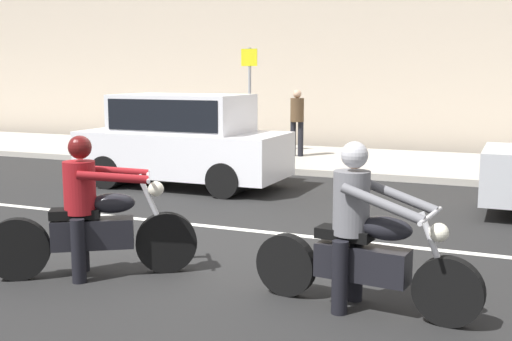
{
  "coord_description": "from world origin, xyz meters",
  "views": [
    {
      "loc": [
        3.9,
        -7.03,
        2.18
      ],
      "look_at": [
        1.06,
        -0.32,
        1.07
      ],
      "focal_mm": 44.23,
      "sensor_mm": 36.0,
      "label": 1
    }
  ],
  "objects": [
    {
      "name": "ground_plane",
      "position": [
        0.0,
        0.0,
        0.0
      ],
      "size": [
        80.0,
        80.0,
        0.0
      ],
      "primitive_type": "plane",
      "color": "black"
    },
    {
      "name": "sidewalk_slab",
      "position": [
        0.0,
        8.0,
        0.07
      ],
      "size": [
        40.0,
        4.4,
        0.14
      ],
      "primitive_type": "cube",
      "color": "#A8A399",
      "rests_on": "ground_plane"
    },
    {
      "name": "lane_marking_stripe",
      "position": [
        -0.67,
        0.9,
        0.0
      ],
      "size": [
        18.0,
        0.14,
        0.01
      ],
      "primitive_type": "cube",
      "color": "silver",
      "rests_on": "ground_plane"
    },
    {
      "name": "motorcycle_with_rider_crimson",
      "position": [
        -0.32,
        -1.61,
        0.63
      ],
      "size": [
        1.95,
        1.32,
        1.54
      ],
      "color": "black",
      "rests_on": "ground_plane"
    },
    {
      "name": "motorcycle_with_rider_gray",
      "position": [
        2.6,
        -1.44,
        0.64
      ],
      "size": [
        2.2,
        0.72,
        1.58
      ],
      "color": "black",
      "rests_on": "ground_plane"
    },
    {
      "name": "parked_hatchback_white",
      "position": [
        -2.16,
        3.65,
        0.94
      ],
      "size": [
        4.03,
        1.76,
        1.8
      ],
      "color": "silver",
      "rests_on": "ground_plane"
    },
    {
      "name": "street_sign_post",
      "position": [
        -2.67,
        8.1,
        1.78
      ],
      "size": [
        0.44,
        0.08,
        2.72
      ],
      "color": "gray",
      "rests_on": "sidewalk_slab"
    },
    {
      "name": "pedestrian_bystander",
      "position": [
        -1.29,
        7.88,
        1.11
      ],
      "size": [
        0.34,
        0.34,
        1.66
      ],
      "color": "black",
      "rests_on": "sidewalk_slab"
    }
  ]
}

